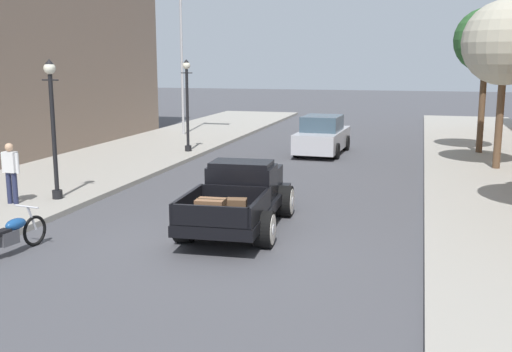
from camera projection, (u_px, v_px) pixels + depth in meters
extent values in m
plane|color=#47474C|center=(215.00, 241.00, 13.56)|extent=(140.00, 140.00, 0.00)
cube|color=black|center=(239.00, 206.00, 14.54)|extent=(2.02, 4.99, 0.24)
cube|color=black|center=(242.00, 182.00, 14.78)|extent=(1.62, 1.18, 0.80)
cube|color=black|center=(242.00, 164.00, 14.64)|extent=(1.48, 1.01, 0.12)
cube|color=#3D4C5B|center=(247.00, 171.00, 15.29)|extent=(1.33, 0.11, 0.44)
cube|color=black|center=(253.00, 178.00, 16.05)|extent=(1.40, 1.57, 0.52)
cube|color=silver|center=(260.00, 173.00, 16.82)|extent=(0.68, 0.14, 0.47)
cube|color=black|center=(223.00, 215.00, 13.17)|extent=(1.80, 2.19, 0.04)
cube|color=black|center=(188.00, 203.00, 13.29)|extent=(0.19, 2.10, 0.44)
cube|color=black|center=(260.00, 207.00, 12.96)|extent=(0.19, 2.10, 0.44)
cube|color=black|center=(210.00, 217.00, 12.15)|extent=(1.62, 0.17, 0.44)
cube|color=black|center=(235.00, 195.00, 14.09)|extent=(1.62, 0.17, 0.44)
cylinder|color=black|center=(218.00, 198.00, 16.04)|extent=(0.40, 0.82, 0.80)
cylinder|color=silver|center=(211.00, 198.00, 16.08)|extent=(0.05, 0.66, 0.66)
cylinder|color=silver|center=(211.00, 198.00, 16.08)|extent=(0.03, 0.24, 0.24)
cylinder|color=black|center=(285.00, 201.00, 15.67)|extent=(0.40, 0.82, 0.80)
cylinder|color=silver|center=(292.00, 201.00, 15.63)|extent=(0.05, 0.66, 0.66)
cylinder|color=silver|center=(293.00, 202.00, 15.63)|extent=(0.03, 0.24, 0.24)
cylinder|color=black|center=(185.00, 224.00, 13.45)|extent=(0.40, 0.82, 0.80)
cylinder|color=silver|center=(177.00, 224.00, 13.49)|extent=(0.05, 0.66, 0.66)
cylinder|color=silver|center=(177.00, 224.00, 13.49)|extent=(0.03, 0.24, 0.24)
cylinder|color=black|center=(265.00, 229.00, 13.08)|extent=(0.40, 0.82, 0.80)
cylinder|color=silver|center=(273.00, 230.00, 13.05)|extent=(0.05, 0.66, 0.66)
cylinder|color=silver|center=(273.00, 230.00, 13.04)|extent=(0.03, 0.24, 0.24)
cube|color=brown|center=(211.00, 208.00, 12.83)|extent=(0.62, 0.47, 0.40)
cube|color=#3D2D1E|center=(211.00, 208.00, 12.83)|extent=(0.62, 0.08, 0.42)
cube|color=brown|center=(237.00, 205.00, 13.38)|extent=(0.49, 0.39, 0.28)
torus|color=black|center=(35.00, 231.00, 13.20)|extent=(0.16, 0.67, 0.67)
cube|color=#4C4C51|center=(7.00, 238.00, 12.49)|extent=(0.30, 0.47, 0.28)
ellipsoid|color=navy|center=(16.00, 224.00, 12.67)|extent=(0.33, 0.55, 0.24)
cylinder|color=silver|center=(32.00, 218.00, 13.09)|extent=(0.09, 0.26, 0.58)
cylinder|color=silver|center=(27.00, 207.00, 12.93)|extent=(0.62, 0.12, 0.04)
cube|color=#B7B7BC|center=(323.00, 140.00, 26.13)|extent=(1.89, 4.36, 0.80)
cube|color=#384C5B|center=(322.00, 123.00, 25.86)|extent=(1.60, 2.06, 0.64)
cylinder|color=black|center=(310.00, 142.00, 27.64)|extent=(0.25, 0.67, 0.66)
cylinder|color=black|center=(346.00, 143.00, 27.15)|extent=(0.25, 0.67, 0.66)
cylinder|color=black|center=(297.00, 149.00, 25.22)|extent=(0.25, 0.67, 0.66)
cylinder|color=black|center=(336.00, 151.00, 24.73)|extent=(0.25, 0.67, 0.66)
cylinder|color=#232847|center=(9.00, 188.00, 16.44)|extent=(0.14, 0.14, 0.86)
cylinder|color=#232847|center=(15.00, 188.00, 16.40)|extent=(0.14, 0.14, 0.86)
cube|color=silver|center=(10.00, 162.00, 16.29)|extent=(0.36, 0.22, 0.56)
cylinder|color=silver|center=(3.00, 163.00, 16.35)|extent=(0.09, 0.09, 0.54)
cylinder|color=silver|center=(17.00, 163.00, 16.23)|extent=(0.09, 0.09, 0.54)
sphere|color=tan|center=(9.00, 147.00, 16.21)|extent=(0.22, 0.22, 0.22)
cylinder|color=black|center=(57.00, 194.00, 17.06)|extent=(0.28, 0.28, 0.24)
cylinder|color=black|center=(54.00, 133.00, 16.74)|extent=(0.12, 0.12, 3.20)
cylinder|color=black|center=(50.00, 80.00, 16.47)|extent=(0.50, 0.04, 0.04)
sphere|color=silver|center=(50.00, 68.00, 16.41)|extent=(0.32, 0.32, 0.32)
cone|color=black|center=(49.00, 62.00, 16.38)|extent=(0.24, 0.24, 0.14)
cylinder|color=black|center=(188.00, 148.00, 25.95)|extent=(0.28, 0.28, 0.24)
cylinder|color=black|center=(187.00, 108.00, 25.63)|extent=(0.12, 0.12, 3.20)
cylinder|color=black|center=(187.00, 73.00, 25.36)|extent=(0.50, 0.04, 0.04)
sphere|color=silver|center=(186.00, 65.00, 25.30)|extent=(0.32, 0.32, 0.32)
cone|color=black|center=(186.00, 61.00, 25.26)|extent=(0.24, 0.24, 0.14)
cylinder|color=#B2B2B7|center=(182.00, 46.00, 31.00)|extent=(0.12, 0.12, 9.00)
cylinder|color=brown|center=(499.00, 122.00, 21.57)|extent=(0.26, 0.26, 3.31)
sphere|color=#ADA893|center=(505.00, 43.00, 21.05)|extent=(2.94, 2.94, 2.94)
cylinder|color=brown|center=(482.00, 109.00, 25.28)|extent=(0.26, 0.26, 3.64)
sphere|color=#285628|center=(486.00, 40.00, 24.76)|extent=(2.61, 2.61, 2.61)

